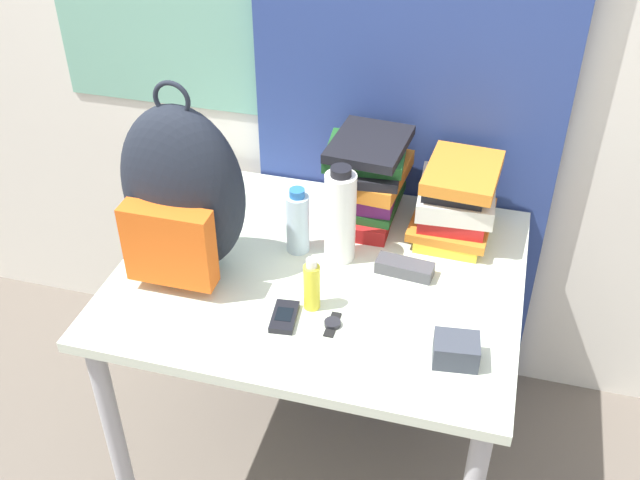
% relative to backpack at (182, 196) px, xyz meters
% --- Properties ---
extents(wall_back, '(6.00, 0.06, 2.50)m').
position_rel_backpack_xyz_m(wall_back, '(0.33, 0.59, 0.30)').
color(wall_back, silver).
rests_on(wall_back, ground_plane).
extents(curtain_blue, '(0.89, 0.04, 2.50)m').
position_rel_backpack_xyz_m(curtain_blue, '(0.47, 0.53, 0.30)').
color(curtain_blue, navy).
rests_on(curtain_blue, ground_plane).
extents(desk, '(1.05, 0.86, 0.72)m').
position_rel_backpack_xyz_m(desk, '(0.34, 0.07, -0.31)').
color(desk, silver).
rests_on(desk, ground_plane).
extents(backpack, '(0.32, 0.23, 0.53)m').
position_rel_backpack_xyz_m(backpack, '(0.00, 0.00, 0.00)').
color(backpack, '#1E232D').
rests_on(backpack, desk).
extents(book_stack_left, '(0.23, 0.28, 0.25)m').
position_rel_backpack_xyz_m(book_stack_left, '(0.40, 0.35, -0.09)').
color(book_stack_left, red).
rests_on(book_stack_left, desk).
extents(book_stack_center, '(0.23, 0.28, 0.21)m').
position_rel_backpack_xyz_m(book_stack_center, '(0.65, 0.35, -0.12)').
color(book_stack_center, yellow).
rests_on(book_stack_center, desk).
extents(water_bottle, '(0.06, 0.06, 0.19)m').
position_rel_backpack_xyz_m(water_bottle, '(0.25, 0.15, -0.13)').
color(water_bottle, silver).
rests_on(water_bottle, desk).
extents(sports_bottle, '(0.08, 0.08, 0.28)m').
position_rel_backpack_xyz_m(sports_bottle, '(0.37, 0.15, -0.09)').
color(sports_bottle, white).
rests_on(sports_bottle, desk).
extents(sunscreen_bottle, '(0.04, 0.04, 0.15)m').
position_rel_backpack_xyz_m(sunscreen_bottle, '(0.36, -0.07, -0.16)').
color(sunscreen_bottle, yellow).
rests_on(sunscreen_bottle, desk).
extents(cell_phone, '(0.07, 0.12, 0.02)m').
position_rel_backpack_xyz_m(cell_phone, '(0.30, -0.13, -0.22)').
color(cell_phone, black).
rests_on(cell_phone, desk).
extents(sunglasses_case, '(0.15, 0.07, 0.04)m').
position_rel_backpack_xyz_m(sunglasses_case, '(0.55, 0.12, -0.21)').
color(sunglasses_case, '#47474C').
rests_on(sunglasses_case, desk).
extents(camera_pouch, '(0.11, 0.09, 0.06)m').
position_rel_backpack_xyz_m(camera_pouch, '(0.72, -0.16, -0.19)').
color(camera_pouch, '#383D47').
rests_on(camera_pouch, desk).
extents(wristwatch, '(0.04, 0.09, 0.01)m').
position_rel_backpack_xyz_m(wristwatch, '(0.42, -0.12, -0.22)').
color(wristwatch, black).
rests_on(wristwatch, desk).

